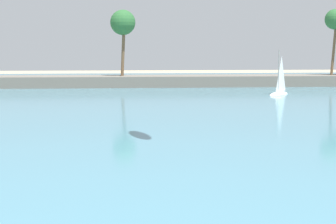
% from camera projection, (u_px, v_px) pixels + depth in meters
% --- Properties ---
extents(sea, '(220.00, 106.50, 0.06)m').
position_uv_depth(sea, '(128.00, 95.00, 65.30)').
color(sea, teal).
rests_on(sea, ground).
extents(palm_headland, '(119.60, 6.80, 13.42)m').
position_uv_depth(palm_headland, '(159.00, 68.00, 78.23)').
color(palm_headland, slate).
rests_on(palm_headland, ground).
extents(sailboat_mid_bay, '(4.09, 4.14, 6.49)m').
position_uv_depth(sailboat_mid_bay, '(279.00, 90.00, 64.78)').
color(sailboat_mid_bay, white).
rests_on(sailboat_mid_bay, sea).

